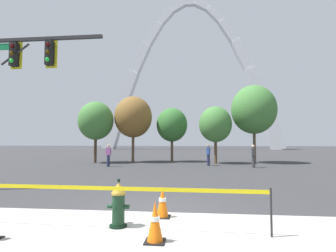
% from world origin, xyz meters
% --- Properties ---
extents(ground_plane, '(240.00, 240.00, 0.00)m').
position_xyz_m(ground_plane, '(0.00, 0.00, 0.00)').
color(ground_plane, '#333335').
extents(fire_hydrant, '(0.46, 0.48, 0.99)m').
position_xyz_m(fire_hydrant, '(-0.54, -1.41, 0.47)').
color(fire_hydrant, black).
rests_on(fire_hydrant, ground).
extents(caution_tape_barrier, '(6.28, 0.22, 0.91)m').
position_xyz_m(caution_tape_barrier, '(-0.66, -1.61, 0.64)').
color(caution_tape_barrier, '#232326').
rests_on(caution_tape_barrier, ground).
extents(traffic_cone_mid_sidewalk, '(0.36, 0.36, 0.73)m').
position_xyz_m(traffic_cone_mid_sidewalk, '(0.29, -0.63, 0.36)').
color(traffic_cone_mid_sidewalk, black).
rests_on(traffic_cone_mid_sidewalk, ground).
extents(traffic_cone_curb_edge, '(0.36, 0.36, 0.73)m').
position_xyz_m(traffic_cone_curb_edge, '(0.34, -2.16, 0.36)').
color(traffic_cone_curb_edge, black).
rests_on(traffic_cone_curb_edge, ground).
extents(traffic_signal_gantry, '(5.02, 0.44, 6.00)m').
position_xyz_m(traffic_signal_gantry, '(-5.93, 2.16, 4.07)').
color(traffic_signal_gantry, '#232326').
rests_on(traffic_signal_gantry, ground).
extents(monument_arch, '(45.36, 2.88, 39.16)m').
position_xyz_m(monument_arch, '(-0.00, 59.54, 17.08)').
color(monument_arch, silver).
rests_on(monument_arch, ground).
extents(tree_far_left, '(3.03, 3.03, 5.31)m').
position_xyz_m(tree_far_left, '(-7.51, 15.11, 3.63)').
color(tree_far_left, '#473323').
rests_on(tree_far_left, ground).
extents(tree_left_mid, '(3.36, 3.36, 5.87)m').
position_xyz_m(tree_left_mid, '(-4.44, 16.14, 4.02)').
color(tree_left_mid, brown).
rests_on(tree_left_mid, ground).
extents(tree_center_left, '(2.80, 2.80, 4.90)m').
position_xyz_m(tree_center_left, '(-1.03, 16.95, 3.35)').
color(tree_center_left, brown).
rests_on(tree_center_left, ground).
extents(tree_center_right, '(2.73, 2.73, 4.77)m').
position_xyz_m(tree_center_right, '(2.76, 15.37, 3.26)').
color(tree_center_right, brown).
rests_on(tree_center_right, ground).
extents(tree_right_mid, '(3.82, 3.82, 6.69)m').
position_xyz_m(tree_right_mid, '(6.11, 16.26, 4.58)').
color(tree_right_mid, brown).
rests_on(tree_right_mid, ground).
extents(pedestrian_walking_left, '(0.36, 0.23, 1.59)m').
position_xyz_m(pedestrian_walking_left, '(-5.19, 11.70, 0.82)').
color(pedestrian_walking_left, '#232847').
rests_on(pedestrian_walking_left, ground).
extents(pedestrian_standing_center, '(0.30, 0.39, 1.59)m').
position_xyz_m(pedestrian_standing_center, '(2.05, 13.23, 0.82)').
color(pedestrian_standing_center, '#232847').
rests_on(pedestrian_standing_center, ground).
extents(pedestrian_walking_right, '(0.26, 0.37, 1.59)m').
position_xyz_m(pedestrian_walking_right, '(5.10, 12.06, 0.82)').
color(pedestrian_walking_right, '#38383D').
rests_on(pedestrian_walking_right, ground).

